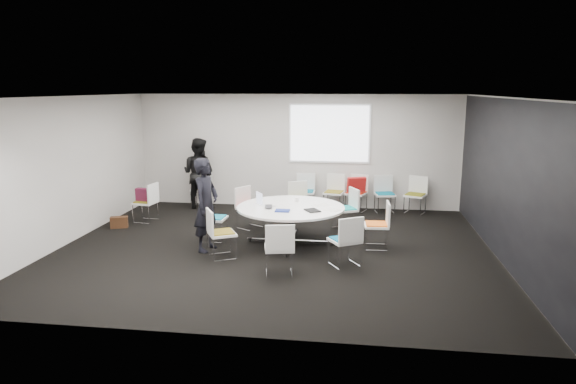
# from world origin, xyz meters

# --- Properties ---
(room_shell) EXTENTS (8.08, 7.08, 2.88)m
(room_shell) POSITION_xyz_m (0.09, 0.00, 1.40)
(room_shell) COLOR black
(room_shell) RESTS_ON ground
(conference_table) EXTENTS (2.05, 2.05, 0.73)m
(conference_table) POSITION_xyz_m (0.26, 0.34, 0.52)
(conference_table) COLOR silver
(conference_table) RESTS_ON ground
(projection_screen) EXTENTS (1.90, 0.03, 1.35)m
(projection_screen) POSITION_xyz_m (0.80, 3.46, 1.85)
(projection_screen) COLOR white
(projection_screen) RESTS_ON room_shell
(chair_ring_a) EXTENTS (0.47, 0.48, 0.88)m
(chair_ring_a) POSITION_xyz_m (1.89, 0.26, 0.28)
(chair_ring_a) COLOR silver
(chair_ring_a) RESTS_ON ground
(chair_ring_b) EXTENTS (0.61, 0.61, 0.88)m
(chair_ring_b) POSITION_xyz_m (1.27, 1.46, 0.28)
(chair_ring_b) COLOR silver
(chair_ring_b) RESTS_ON ground
(chair_ring_c) EXTENTS (0.60, 0.60, 0.88)m
(chair_ring_c) POSITION_xyz_m (0.25, 2.04, 0.28)
(chair_ring_c) COLOR silver
(chair_ring_c) RESTS_ON ground
(chair_ring_d) EXTENTS (0.63, 0.63, 0.88)m
(chair_ring_d) POSITION_xyz_m (-0.75, 1.30, 0.28)
(chair_ring_d) COLOR silver
(chair_ring_d) RESTS_ON ground
(chair_ring_e) EXTENTS (0.46, 0.47, 0.88)m
(chair_ring_e) POSITION_xyz_m (-1.26, 0.34, 0.28)
(chair_ring_e) COLOR silver
(chair_ring_e) RESTS_ON ground
(chair_ring_f) EXTENTS (0.61, 0.62, 0.88)m
(chair_ring_f) POSITION_xyz_m (-0.84, -0.67, 0.28)
(chair_ring_f) COLOR silver
(chair_ring_f) RESTS_ON ground
(chair_ring_g) EXTENTS (0.54, 0.53, 0.88)m
(chair_ring_g) POSITION_xyz_m (0.30, -1.36, 0.28)
(chair_ring_g) COLOR silver
(chair_ring_g) RESTS_ON ground
(chair_ring_h) EXTENTS (0.62, 0.62, 0.88)m
(chair_ring_h) POSITION_xyz_m (1.33, -0.80, 0.28)
(chair_ring_h) COLOR silver
(chair_ring_h) RESTS_ON ground
(chair_back_a) EXTENTS (0.46, 0.45, 0.88)m
(chair_back_a) POSITION_xyz_m (0.25, 3.15, 0.28)
(chair_back_a) COLOR silver
(chair_back_a) RESTS_ON ground
(chair_back_b) EXTENTS (0.54, 0.53, 0.88)m
(chair_back_b) POSITION_xyz_m (0.95, 3.17, 0.28)
(chair_back_b) COLOR silver
(chair_back_b) RESTS_ON ground
(chair_back_c) EXTENTS (0.59, 0.58, 0.88)m
(chair_back_c) POSITION_xyz_m (1.50, 3.16, 0.28)
(chair_back_c) COLOR silver
(chair_back_c) RESTS_ON ground
(chair_back_d) EXTENTS (0.53, 0.52, 0.88)m
(chair_back_d) POSITION_xyz_m (2.17, 3.12, 0.28)
(chair_back_d) COLOR silver
(chair_back_d) RESTS_ON ground
(chair_back_e) EXTENTS (0.60, 0.59, 0.88)m
(chair_back_e) POSITION_xyz_m (2.89, 3.12, 0.28)
(chair_back_e) COLOR silver
(chair_back_e) RESTS_ON ground
(chair_spare_left) EXTENTS (0.50, 0.51, 0.88)m
(chair_spare_left) POSITION_xyz_m (-3.15, 1.51, 0.28)
(chair_spare_left) COLOR silver
(chair_spare_left) RESTS_ON ground
(chair_person_back) EXTENTS (0.47, 0.45, 0.88)m
(chair_person_back) POSITION_xyz_m (-2.38, 3.15, 0.28)
(chair_person_back) COLOR silver
(chair_person_back) RESTS_ON ground
(person_main) EXTENTS (0.53, 0.70, 1.72)m
(person_main) POSITION_xyz_m (-1.22, -0.27, 0.86)
(person_main) COLOR black
(person_main) RESTS_ON ground
(person_back) EXTENTS (0.99, 0.86, 1.75)m
(person_back) POSITION_xyz_m (-2.38, 2.98, 0.88)
(person_back) COLOR black
(person_back) RESTS_ON ground
(laptop) EXTENTS (0.26, 0.36, 0.03)m
(laptop) POSITION_xyz_m (-0.10, 0.22, 0.74)
(laptop) COLOR #333338
(laptop) RESTS_ON conference_table
(laptop_lid) EXTENTS (0.17, 0.26, 0.22)m
(laptop_lid) POSITION_xyz_m (-0.36, 0.39, 0.86)
(laptop_lid) COLOR silver
(laptop_lid) RESTS_ON conference_table
(notebook_black) EXTENTS (0.34, 0.37, 0.02)m
(notebook_black) POSITION_xyz_m (0.70, 0.04, 0.74)
(notebook_black) COLOR black
(notebook_black) RESTS_ON conference_table
(tablet_folio) EXTENTS (0.26, 0.20, 0.03)m
(tablet_folio) POSITION_xyz_m (0.16, -0.06, 0.74)
(tablet_folio) COLOR navy
(tablet_folio) RESTS_ON conference_table
(papers_right) EXTENTS (0.37, 0.34, 0.00)m
(papers_right) POSITION_xyz_m (0.79, 0.53, 0.73)
(papers_right) COLOR white
(papers_right) RESTS_ON conference_table
(papers_front) EXTENTS (0.36, 0.33, 0.00)m
(papers_front) POSITION_xyz_m (1.04, 0.18, 0.73)
(papers_front) COLOR white
(papers_front) RESTS_ON conference_table
(cup) EXTENTS (0.08, 0.08, 0.09)m
(cup) POSITION_xyz_m (0.32, 0.76, 0.78)
(cup) COLOR white
(cup) RESTS_ON conference_table
(phone) EXTENTS (0.16, 0.12, 0.01)m
(phone) POSITION_xyz_m (0.77, -0.02, 0.73)
(phone) COLOR black
(phone) RESTS_ON conference_table
(maroon_bag) EXTENTS (0.42, 0.20, 0.28)m
(maroon_bag) POSITION_xyz_m (-3.17, 1.52, 0.62)
(maroon_bag) COLOR #57172F
(maroon_bag) RESTS_ON chair_spare_left
(brown_bag) EXTENTS (0.39, 0.27, 0.24)m
(brown_bag) POSITION_xyz_m (-3.54, 0.96, 0.12)
(brown_bag) COLOR #3B2212
(brown_bag) RESTS_ON ground
(red_jacket) EXTENTS (0.47, 0.29, 0.36)m
(red_jacket) POSITION_xyz_m (1.49, 2.94, 0.70)
(red_jacket) COLOR #A81514
(red_jacket) RESTS_ON chair_back_c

